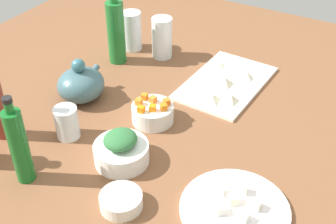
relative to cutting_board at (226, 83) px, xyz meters
The scene contains 31 objects.
tabletop 29.57cm from the cutting_board, 169.46° to the left, with size 190.00×190.00×3.00cm, color brown.
cutting_board is the anchor object (origin of this frame).
plate_tofu 54.71cm from the cutting_board, 153.97° to the right, with size 25.68×25.68×1.20cm, color white.
bowl_greens 48.83cm from the cutting_board, behind, with size 14.45×14.45×5.38cm, color white.
bowl_carrots 31.18cm from the cutting_board, 160.15° to the left, with size 12.29×12.29×5.33cm, color white.
bowl_small_side 61.10cm from the cutting_board, behind, with size 10.12×10.12×3.58cm, color white.
teapot 47.14cm from the cutting_board, 130.02° to the left, with size 16.71×14.29×14.05cm.
bottle_0 41.83cm from the cutting_board, 96.95° to the left, with size 6.18×6.18×26.42cm.
bottle_3 70.80cm from the cutting_board, 158.53° to the left, with size 4.63×4.63×24.50cm.
drinking_glass_0 41.75cm from the cutting_board, 82.07° to the left, with size 7.25×7.25×14.37cm, color white.
drinking_glass_1 54.53cm from the cutting_board, 149.70° to the left, with size 6.64×6.64×9.40cm, color white.
drinking_glass_2 29.44cm from the cutting_board, 77.93° to the left, with size 7.33×7.33×14.88cm, color white.
carrot_cube_0 28.03cm from the cutting_board, 164.49° to the left, with size 1.80×1.80×1.80cm, color orange.
carrot_cube_1 30.17cm from the cutting_board, 157.26° to the left, with size 1.80×1.80×1.80cm, color orange.
carrot_cube_2 34.10cm from the cutting_board, 154.69° to the left, with size 1.80×1.80×1.80cm, color orange.
carrot_cube_3 32.87cm from the cutting_board, 163.31° to the left, with size 1.80×1.80×1.80cm, color orange.
carrot_cube_4 35.63cm from the cutting_board, 160.41° to the left, with size 1.80×1.80×1.80cm, color orange.
carrot_cube_5 30.80cm from the cutting_board, 166.99° to the left, with size 1.80×1.80×1.80cm, color orange.
carrot_cube_6 31.40cm from the cutting_board, 152.26° to the left, with size 1.80×1.80×1.80cm, color orange.
chopped_greens_mound 49.25cm from the cutting_board, behind, with size 9.01×8.50×3.89cm, color #2F6B39.
tofu_cube_0 56.67cm from the cutting_board, 157.58° to the right, with size 2.20×2.20×2.20cm, color white.
tofu_cube_1 54.87cm from the cutting_board, 148.99° to the right, with size 2.20×2.20×2.20cm, color #F5EACE.
tofu_cube_2 58.49cm from the cutting_board, 152.31° to the right, with size 2.20×2.20×2.20cm, color white.
tofu_cube_3 50.79cm from the cutting_board, 157.88° to the right, with size 2.20×2.20×2.20cm, color white.
tofu_cube_4 53.32cm from the cutting_board, 154.36° to the right, with size 2.20×2.20×2.20cm, color white.
tofu_cube_5 49.94cm from the cutting_board, 151.65° to the right, with size 2.20×2.20×2.20cm, color white.
dumpling_0 11.60cm from the cutting_board, 148.62° to the right, with size 4.53×4.25×2.51cm, color beige.
dumpling_1 9.76cm from the cutting_board, 38.70° to the left, with size 4.17×3.73×2.12cm, color beige.
dumpling_2 2.74cm from the cutting_board, 169.46° to the right, with size 4.95×4.69×2.78cm, color beige.
dumpling_3 12.46cm from the cutting_board, behind, with size 5.47×4.65×2.55cm, color beige.
dumpling_4 7.39cm from the cutting_board, 43.69° to the right, with size 4.09×4.03×2.85cm, color beige.
Camera 1 is at (-88.18, -50.69, 82.55)cm, focal length 47.43 mm.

